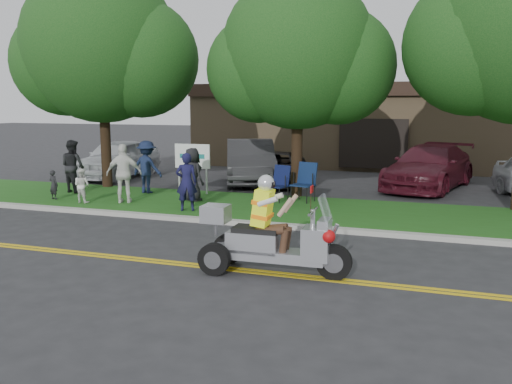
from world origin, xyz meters
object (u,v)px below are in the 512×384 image
(lawn_chair_b, at_px, (305,179))
(parked_car_far_left, at_px, (117,159))
(parked_car_left, at_px, (250,161))
(parked_car_right, at_px, (429,167))
(lawn_chair_a, at_px, (279,181))
(spectator_adult_left, at_px, (187,182))
(trike_scooter, at_px, (268,240))
(spectator_adult_mid, at_px, (73,166))
(parked_car_mid, at_px, (275,169))
(spectator_adult_right, at_px, (124,173))

(lawn_chair_b, bearing_deg, parked_car_far_left, 174.03)
(lawn_chair_b, distance_m, parked_car_far_left, 9.48)
(lawn_chair_b, xyz_separation_m, parked_car_far_left, (-8.86, 3.37, 0.03))
(parked_car_left, xyz_separation_m, parked_car_right, (6.63, 0.79, -0.05))
(lawn_chair_a, xyz_separation_m, spectator_adult_left, (-2.01, -2.32, 0.20))
(lawn_chair_a, bearing_deg, parked_car_far_left, 174.42)
(trike_scooter, xyz_separation_m, parked_car_left, (-4.10, 10.65, 0.20))
(spectator_adult_left, bearing_deg, lawn_chair_b, -159.87)
(parked_car_far_left, bearing_deg, spectator_adult_mid, -76.82)
(lawn_chair_a, distance_m, parked_car_mid, 4.06)
(lawn_chair_b, relative_size, parked_car_far_left, 0.25)
(trike_scooter, distance_m, parked_car_right, 11.71)
(spectator_adult_left, xyz_separation_m, parked_car_right, (6.29, 7.06, -0.13))
(parked_car_mid, xyz_separation_m, parked_car_right, (5.57, 0.90, 0.17))
(trike_scooter, xyz_separation_m, parked_car_far_left, (-9.86, 10.29, 0.17))
(spectator_adult_mid, height_order, parked_car_left, spectator_adult_mid)
(spectator_adult_left, xyz_separation_m, spectator_adult_right, (-2.32, 0.51, 0.08))
(trike_scooter, bearing_deg, lawn_chair_a, 103.06)
(trike_scooter, relative_size, parked_car_left, 0.55)
(spectator_adult_mid, relative_size, parked_car_right, 0.33)
(lawn_chair_a, bearing_deg, parked_car_left, 139.08)
(spectator_adult_mid, xyz_separation_m, parked_car_mid, (5.75, 4.50, -0.37))
(spectator_adult_mid, bearing_deg, trike_scooter, 161.51)
(spectator_adult_mid, xyz_separation_m, parked_car_far_left, (-1.06, 4.25, -0.19))
(spectator_adult_mid, bearing_deg, parked_car_left, -119.57)
(trike_scooter, height_order, spectator_adult_right, spectator_adult_right)
(parked_car_left, bearing_deg, parked_car_right, -14.98)
(lawn_chair_a, height_order, spectator_adult_right, spectator_adult_right)
(trike_scooter, relative_size, parked_car_right, 0.51)
(parked_car_left, distance_m, parked_car_right, 6.67)
(lawn_chair_a, relative_size, parked_car_right, 0.20)
(lawn_chair_a, xyz_separation_m, spectator_adult_mid, (-7.05, -0.66, 0.27))
(trike_scooter, xyz_separation_m, spectator_adult_right, (-6.08, 4.88, 0.36))
(lawn_chair_a, relative_size, parked_car_far_left, 0.23)
(parked_car_far_left, relative_size, parked_car_right, 0.87)
(spectator_adult_left, relative_size, parked_car_far_left, 0.35)
(trike_scooter, height_order, lawn_chair_b, trike_scooter)
(parked_car_left, bearing_deg, spectator_adult_right, -130.71)
(spectator_adult_right, distance_m, parked_car_mid, 6.43)
(lawn_chair_b, xyz_separation_m, spectator_adult_left, (-2.77, -2.55, 0.15))
(spectator_adult_mid, distance_m, parked_car_right, 12.55)
(spectator_adult_right, bearing_deg, parked_car_mid, -141.19)
(lawn_chair_a, height_order, parked_car_left, parked_car_left)
(spectator_adult_left, height_order, parked_car_right, spectator_adult_left)
(spectator_adult_left, height_order, parked_car_mid, spectator_adult_left)
(spectator_adult_mid, xyz_separation_m, spectator_adult_right, (2.72, -1.16, 0.01))
(parked_car_far_left, relative_size, parked_car_left, 0.92)
(spectator_adult_left, distance_m, parked_car_far_left, 8.49)
(spectator_adult_right, distance_m, parked_car_right, 10.82)
(spectator_adult_mid, distance_m, spectator_adult_right, 2.95)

